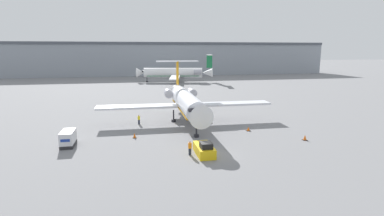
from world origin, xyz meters
TOP-DOWN VIEW (x-y plane):
  - ground_plane at (0.00, 0.00)m, footprint 600.00×600.00m
  - terminal_building at (0.00, 120.00)m, footprint 180.00×16.80m
  - airplane_main at (0.19, 17.01)m, footprint 30.65×25.52m
  - pushback_tug at (-0.53, 0.18)m, footprint 1.96×4.45m
  - luggage_cart at (-17.57, 6.97)m, footprint 1.63×3.46m
  - worker_near_tug at (-2.29, 0.34)m, footprint 0.40×0.25m
  - worker_by_wing at (-8.06, 17.07)m, footprint 0.40×0.24m
  - traffic_cone_left at (-8.87, 8.98)m, footprint 0.60×0.60m
  - traffic_cone_right at (8.87, 9.48)m, footprint 0.70×0.70m
  - traffic_cone_mid at (14.89, 3.21)m, footprint 0.63×0.63m
  - airplane_parked_far_left at (7.57, 83.25)m, footprint 30.13×39.38m

SIDE VIEW (x-z plane):
  - ground_plane at x=0.00m, z-range 0.00..0.00m
  - traffic_cone_right at x=8.87m, z-range -0.02..0.60m
  - traffic_cone_left at x=-8.87m, z-range -0.02..0.74m
  - traffic_cone_mid at x=14.89m, z-range -0.02..0.76m
  - pushback_tug at x=-0.53m, z-range -0.24..1.61m
  - worker_by_wing at x=-8.06m, z-range 0.03..1.70m
  - worker_near_tug at x=-2.29m, z-range 0.05..1.84m
  - luggage_cart at x=-17.57m, z-range 0.00..2.05m
  - airplane_parked_far_left at x=7.57m, z-range -1.66..8.99m
  - airplane_main at x=0.19m, z-range -1.39..8.96m
  - terminal_building at x=0.00m, z-range 0.03..16.18m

